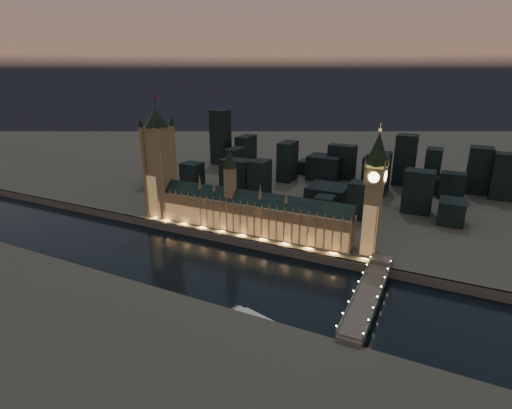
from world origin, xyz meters
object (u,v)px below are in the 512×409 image
at_px(victoria_tower, 159,158).
at_px(westminster_bridge, 368,296).
at_px(river_boat, 257,320).
at_px(palace_of_westminster, 248,212).
at_px(elizabeth_tower, 375,184).

distance_m(victoria_tower, westminster_bridge, 248.76).
bearing_deg(westminster_bridge, river_boat, -137.73).
height_order(palace_of_westminster, victoria_tower, victoria_tower).
distance_m(victoria_tower, river_boat, 219.98).
xyz_separation_m(victoria_tower, river_boat, (171.50, -119.92, -67.82)).
bearing_deg(river_boat, westminster_bridge, 42.27).
relative_size(palace_of_westminster, elizabeth_tower, 1.86).
relative_size(westminster_bridge, river_boat, 2.38).
relative_size(victoria_tower, river_boat, 2.60).
xyz_separation_m(victoria_tower, westminster_bridge, (231.50, -65.39, -63.38)).
bearing_deg(elizabeth_tower, westminster_bridge, -78.34).
height_order(victoria_tower, elizabeth_tower, victoria_tower).
height_order(palace_of_westminster, river_boat, palace_of_westminster).
bearing_deg(palace_of_westminster, river_boat, -60.25).
relative_size(elizabeth_tower, river_boat, 2.29).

